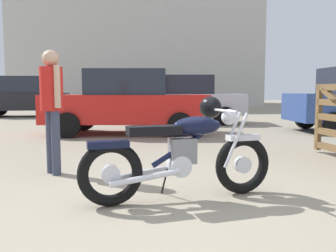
{
  "coord_description": "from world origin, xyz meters",
  "views": [
    {
      "loc": [
        -0.6,
        -3.26,
        1.12
      ],
      "look_at": [
        0.17,
        1.48,
        0.65
      ],
      "focal_mm": 37.94,
      "sensor_mm": 36.0,
      "label": 1
    }
  ],
  "objects": [
    {
      "name": "bystander",
      "position": [
        -1.37,
        1.67,
        1.02
      ],
      "size": [
        0.3,
        0.41,
        1.66
      ],
      "rotation": [
        0.0,
        0.0,
        3.68
      ],
      "color": "#383D51",
      "rests_on": "ground_plane"
    },
    {
      "name": "blue_hatchback_right",
      "position": [
        -4.55,
        13.46,
        0.92
      ],
      "size": [
        3.9,
        1.83,
        1.78
      ],
      "rotation": [
        0.0,
        0.0,
        0.0
      ],
      "color": "black",
      "rests_on": "ground_plane"
    },
    {
      "name": "ground_plane",
      "position": [
        0.0,
        0.0,
        0.0
      ],
      "size": [
        80.0,
        80.0,
        0.0
      ],
      "primitive_type": "plane",
      "color": "gray"
    },
    {
      "name": "industrial_building",
      "position": [
        1.79,
        27.15,
        5.71
      ],
      "size": [
        18.46,
        14.19,
        22.47
      ],
      "rotation": [
        0.0,
        0.0,
        -0.06
      ],
      "color": "beige",
      "rests_on": "ground_plane"
    },
    {
      "name": "white_estate_far",
      "position": [
        -0.15,
        6.11,
        0.84
      ],
      "size": [
        4.42,
        2.42,
        1.67
      ],
      "rotation": [
        0.0,
        0.0,
        2.98
      ],
      "color": "black",
      "rests_on": "ground_plane"
    },
    {
      "name": "vintage_motorcycle",
      "position": [
        0.16,
        0.3,
        0.49
      ],
      "size": [
        2.07,
        0.73,
        1.07
      ],
      "rotation": [
        0.0,
        0.0,
        0.15
      ],
      "color": "black",
      "rests_on": "ground_plane"
    },
    {
      "name": "dark_sedan_left",
      "position": [
        1.97,
        9.05,
        0.84
      ],
      "size": [
        4.45,
        2.51,
        1.67
      ],
      "rotation": [
        0.0,
        0.0,
        2.95
      ],
      "color": "black",
      "rests_on": "ground_plane"
    }
  ]
}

